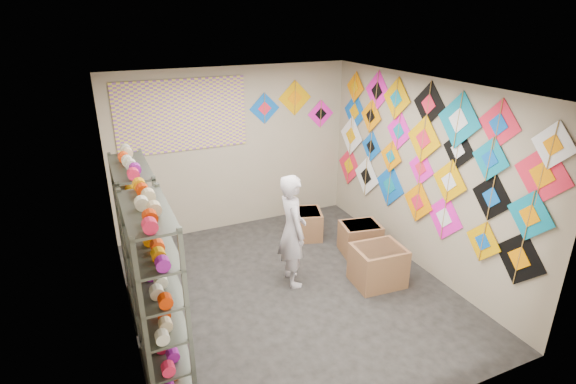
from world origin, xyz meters
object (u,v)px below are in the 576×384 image
shelf_rack_back (140,239)px  carton_b (360,238)px  shelf_rack_front (158,298)px  carton_c (306,224)px  shopkeeper (292,230)px  carton_a (378,265)px

shelf_rack_back → carton_b: 3.28m
shelf_rack_front → shelf_rack_back: bearing=90.0°
carton_b → carton_c: size_ratio=1.10×
shelf_rack_back → shopkeeper: (1.90, -0.25, -0.17)m
carton_b → carton_c: 0.96m
shelf_rack_back → shopkeeper: bearing=-7.4°
carton_b → carton_a: bearing=-96.0°
shopkeeper → shelf_rack_back: bearing=88.5°
shelf_rack_front → shelf_rack_back: 1.30m
shelf_rack_front → carton_a: shelf_rack_front is taller
carton_a → carton_b: (0.25, 0.83, -0.04)m
shelf_rack_front → carton_b: 3.55m
shelf_rack_front → shelf_rack_back: size_ratio=1.00×
shelf_rack_back → carton_b: (3.20, 0.07, -0.71)m
shelf_rack_front → carton_c: 3.51m
shopkeeper → carton_b: bearing=-70.5°
shopkeeper → carton_b: size_ratio=2.72×
carton_a → carton_c: 1.65m
shopkeeper → carton_c: size_ratio=2.98×
shopkeeper → carton_b: shopkeeper is taller
carton_b → shopkeeper: bearing=-155.4°
carton_a → shopkeeper: bearing=158.2°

